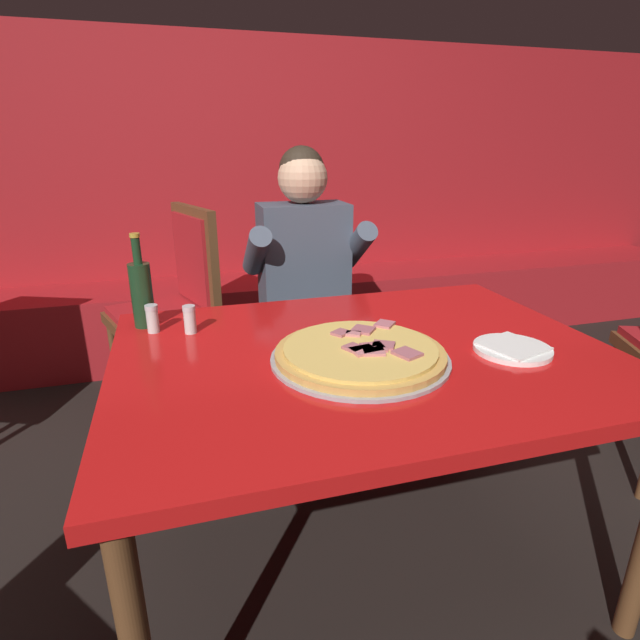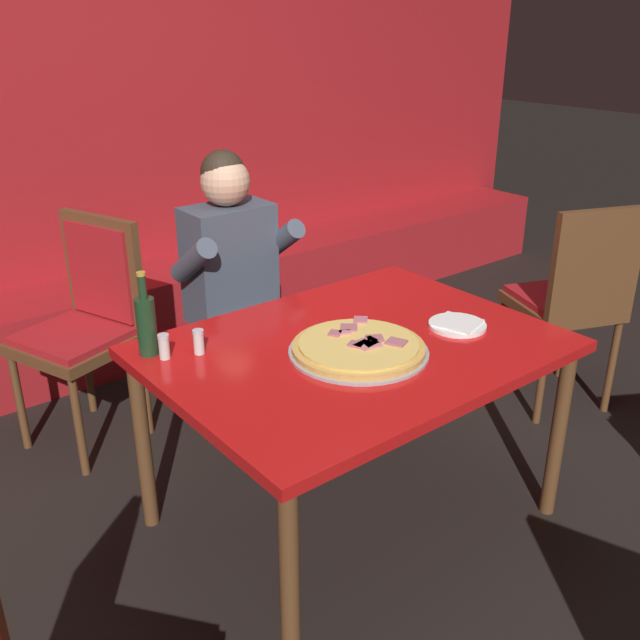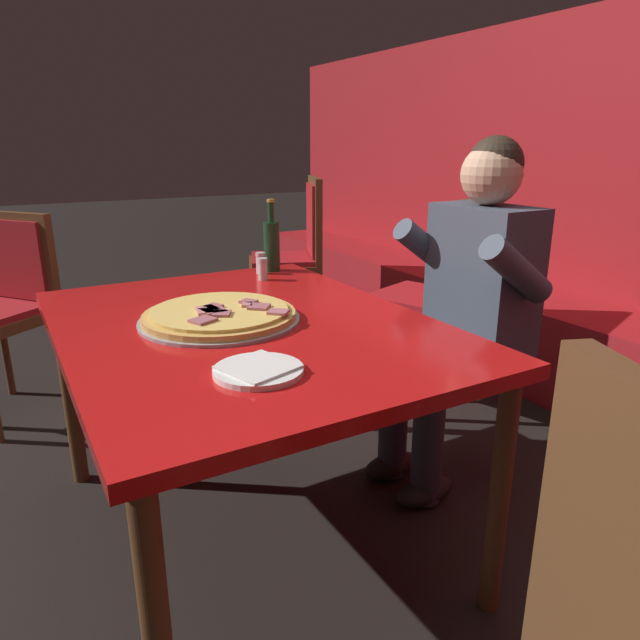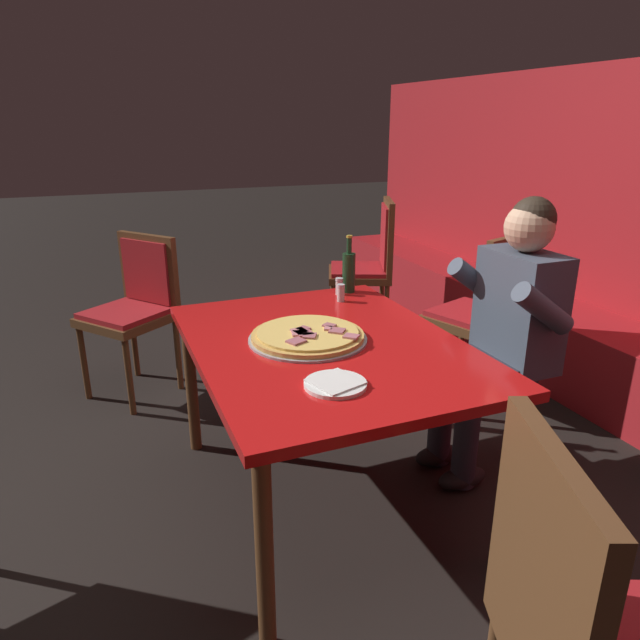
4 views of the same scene
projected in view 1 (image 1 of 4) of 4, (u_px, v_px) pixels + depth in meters
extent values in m
plane|color=black|center=(358.00, 557.00, 1.64)|extent=(24.00, 24.00, 0.00)
cube|color=#A3191E|center=(247.00, 196.00, 3.29)|extent=(6.80, 0.16, 1.90)
cube|color=#A3191E|center=(260.00, 314.00, 3.24)|extent=(6.46, 0.48, 0.46)
cylinder|color=brown|center=(152.00, 422.00, 1.77)|extent=(0.06, 0.06, 0.70)
cylinder|color=brown|center=(462.00, 378.00, 2.09)|extent=(0.06, 0.06, 0.70)
cube|color=red|center=(365.00, 356.00, 1.40)|extent=(1.36, 1.02, 0.04)
cylinder|color=#9E9EA3|center=(360.00, 358.00, 1.32)|extent=(0.48, 0.48, 0.01)
cylinder|color=gold|center=(360.00, 353.00, 1.32)|extent=(0.45, 0.45, 0.02)
cylinder|color=#E5BC5B|center=(360.00, 349.00, 1.31)|extent=(0.41, 0.41, 0.01)
cube|color=#A85B66|center=(407.00, 353.00, 1.26)|extent=(0.08, 0.08, 0.01)
cube|color=#C6757A|center=(353.00, 334.00, 1.39)|extent=(0.05, 0.05, 0.01)
cube|color=#B76670|center=(373.00, 348.00, 1.30)|extent=(0.06, 0.06, 0.01)
cube|color=#C6757A|center=(364.00, 350.00, 1.28)|extent=(0.07, 0.06, 0.01)
cube|color=#B76670|center=(385.00, 324.00, 1.46)|extent=(0.07, 0.07, 0.01)
cube|color=#A85B66|center=(341.00, 333.00, 1.40)|extent=(0.06, 0.06, 0.01)
cube|color=#C6757A|center=(374.00, 352.00, 1.27)|extent=(0.06, 0.06, 0.01)
cube|color=#A85B66|center=(363.00, 330.00, 1.42)|extent=(0.08, 0.08, 0.01)
cube|color=#A85B66|center=(384.00, 345.00, 1.31)|extent=(0.07, 0.07, 0.01)
cube|color=#A85B66|center=(354.00, 348.00, 1.30)|extent=(0.06, 0.06, 0.01)
cylinder|color=white|center=(512.00, 349.00, 1.38)|extent=(0.21, 0.21, 0.01)
cube|color=white|center=(513.00, 346.00, 1.37)|extent=(0.19, 0.19, 0.01)
cylinder|color=#19381E|center=(142.00, 295.00, 1.54)|extent=(0.07, 0.07, 0.20)
cylinder|color=#19381E|center=(136.00, 251.00, 1.49)|extent=(0.03, 0.03, 0.08)
cylinder|color=#B29933|center=(135.00, 235.00, 1.48)|extent=(0.03, 0.03, 0.01)
cylinder|color=silver|center=(153.00, 321.00, 1.51)|extent=(0.04, 0.04, 0.07)
cylinder|color=#516B33|center=(153.00, 325.00, 1.51)|extent=(0.03, 0.03, 0.04)
cylinder|color=silver|center=(151.00, 307.00, 1.49)|extent=(0.04, 0.04, 0.01)
cylinder|color=silver|center=(190.00, 322.00, 1.50)|extent=(0.04, 0.04, 0.07)
cylinder|color=#28231E|center=(190.00, 326.00, 1.51)|extent=(0.03, 0.03, 0.04)
cylinder|color=silver|center=(189.00, 308.00, 1.49)|extent=(0.04, 0.04, 0.01)
ellipsoid|color=black|center=(300.00, 446.00, 2.16)|extent=(0.11, 0.24, 0.09)
ellipsoid|color=black|center=(344.00, 438.00, 2.22)|extent=(0.11, 0.24, 0.09)
cylinder|color=#282833|center=(300.00, 408.00, 2.10)|extent=(0.11, 0.11, 0.43)
cylinder|color=#282833|center=(345.00, 402.00, 2.15)|extent=(0.11, 0.11, 0.43)
cube|color=#282833|center=(316.00, 336.00, 2.12)|extent=(0.34, 0.40, 0.12)
cube|color=#424C5B|center=(304.00, 263.00, 2.21)|extent=(0.38, 0.22, 0.52)
cylinder|color=#424C5B|center=(257.00, 252.00, 2.06)|extent=(0.09, 0.30, 0.25)
cylinder|color=#424C5B|center=(357.00, 246.00, 2.17)|extent=(0.09, 0.30, 0.25)
sphere|color=#D6A884|center=(303.00, 178.00, 2.09)|extent=(0.21, 0.21, 0.21)
sphere|color=#2D2319|center=(302.00, 169.00, 2.09)|extent=(0.19, 0.19, 0.19)
cylinder|color=brown|center=(608.00, 395.00, 2.19)|extent=(0.04, 0.04, 0.48)
cylinder|color=brown|center=(116.00, 366.00, 2.50)|extent=(0.04, 0.04, 0.46)
cylinder|color=brown|center=(139.00, 395.00, 2.21)|extent=(0.04, 0.04, 0.46)
cylinder|color=brown|center=(189.00, 348.00, 2.70)|extent=(0.04, 0.04, 0.46)
cylinder|color=brown|center=(219.00, 373.00, 2.41)|extent=(0.04, 0.04, 0.46)
cube|color=brown|center=(161.00, 321.00, 2.37)|extent=(0.56, 0.56, 0.05)
cube|color=#A3191E|center=(160.00, 313.00, 2.35)|extent=(0.52, 0.52, 0.03)
cube|color=brown|center=(196.00, 259.00, 2.39)|extent=(0.18, 0.43, 0.49)
cube|color=#A3191E|center=(191.00, 260.00, 2.37)|extent=(0.14, 0.35, 0.42)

